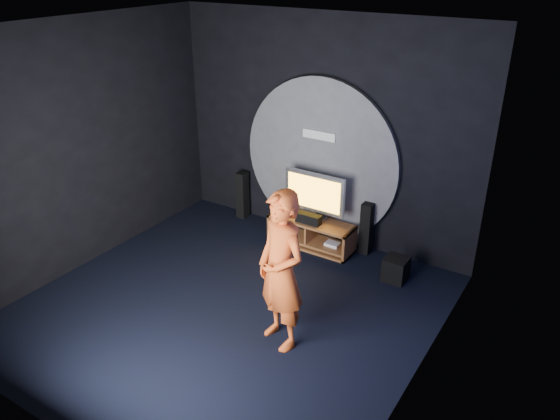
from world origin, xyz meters
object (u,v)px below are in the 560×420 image
object	(u,v)px
tower_speaker_right	(367,228)
subwoofer	(396,269)
media_console	(312,235)
tower_speaker_left	(242,195)
tv	(314,195)
player	(281,271)

from	to	relation	value
tower_speaker_right	subwoofer	distance (m)	0.88
media_console	subwoofer	xyz separation A→B (m)	(1.49, -0.21, -0.02)
tower_speaker_left	tower_speaker_right	distance (m)	2.34
tv	tower_speaker_left	size ratio (longest dim) A/B	1.22
tv	player	xyz separation A→B (m)	(0.84, -2.28, 0.11)
tv	subwoofer	world-z (taller)	tv
tower_speaker_right	subwoofer	size ratio (longest dim) A/B	2.37
media_console	tv	world-z (taller)	tv
tv	subwoofer	xyz separation A→B (m)	(1.49, -0.28, -0.69)
media_console	player	size ratio (longest dim) A/B	0.70
tower_speaker_right	player	bearing A→B (deg)	-89.18
subwoofer	media_console	bearing A→B (deg)	171.91
media_console	player	bearing A→B (deg)	-69.35
player	tower_speaker_left	bearing A→B (deg)	155.97
player	tower_speaker_right	bearing A→B (deg)	113.22
tower_speaker_right	subwoofer	world-z (taller)	tower_speaker_right
subwoofer	player	distance (m)	2.25
player	media_console	bearing A→B (deg)	133.04
media_console	subwoofer	distance (m)	1.50
subwoofer	player	bearing A→B (deg)	-108.05
media_console	player	world-z (taller)	player
subwoofer	player	xyz separation A→B (m)	(-0.65, -2.00, 0.80)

